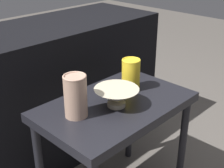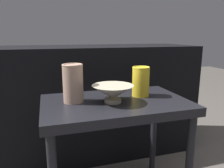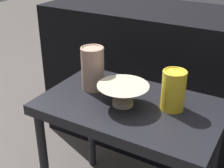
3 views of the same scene
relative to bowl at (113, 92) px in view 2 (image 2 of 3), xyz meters
The scene contains 5 objects.
table 0.12m from the bowl, 49.51° to the left, with size 0.67×0.42×0.55m.
couch_backdrop 0.63m from the bowl, 88.06° to the left, with size 1.46×0.50×0.77m.
bowl is the anchor object (origin of this frame).
vase_textured_left 0.18m from the bowl, 160.50° to the left, with size 0.09×0.09×0.17m.
vase_colorful_right 0.18m from the bowl, 21.51° to the left, with size 0.09×0.09×0.15m.
Camera 2 is at (-0.30, -0.93, 0.85)m, focal length 35.00 mm.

